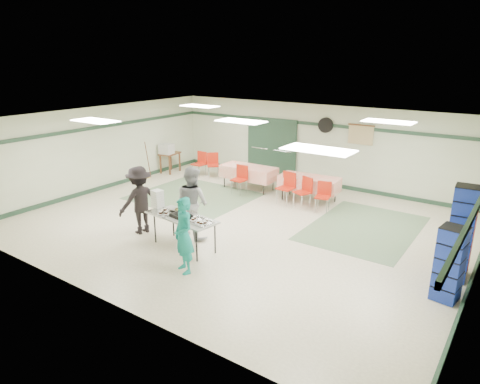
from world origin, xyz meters
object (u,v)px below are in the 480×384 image
Objects in this scene: volunteer_teal at (184,236)px; crate_stack_blue_a at (460,234)px; volunteer_dark at (140,200)px; volunteer_grey at (192,202)px; chair_b at (287,184)px; printer_table at (170,156)px; chair_c at (323,193)px; chair_loose_b at (200,161)px; office_printer at (166,149)px; dining_table_a at (309,183)px; chair_d at (240,176)px; chair_a at (305,189)px; crate_stack_blue_b at (449,264)px; crate_stack_red at (461,239)px; chair_loose_a at (213,162)px; serving_table at (184,219)px; broom at (148,159)px; dining_table_b at (249,172)px.

volunteer_teal is 5.36m from crate_stack_blue_a.
volunteer_grey is at bearing 127.36° from volunteer_dark.
chair_b is 5.40m from printer_table.
chair_c is 5.30m from chair_loose_b.
printer_table is 1.87× the size of office_printer.
dining_table_a is 2.01× the size of chair_d.
crate_stack_blue_b is (4.36, -3.05, 0.16)m from chair_a.
chair_a is 0.98× the size of chair_loose_b.
volunteer_grey is 6.28m from printer_table.
dining_table_a is 5.82m from office_printer.
crate_stack_red is (4.36, -1.80, 0.17)m from chair_a.
chair_loose_a is 0.98× the size of chair_loose_b.
chair_a is at bearing -101.27° from volunteer_grey.
volunteer_grey reaches higher than chair_c.
crate_stack_red is (5.33, 2.30, 0.01)m from serving_table.
crate_stack_blue_a is (6.62, -2.14, 0.40)m from chair_d.
volunteer_dark is 1.90× the size of chair_a.
broom is at bearing -24.76° from volunteer_grey.
chair_a is at bearing -14.46° from dining_table_b.
volunteer_teal is 1.83× the size of printer_table.
chair_d is 1.97× the size of office_printer.
volunteer_teal is at bearing -70.83° from chair_a.
serving_table is 0.92× the size of crate_stack_blue_a.
chair_loose_a is 0.62× the size of crate_stack_red.
chair_loose_b is at bearing 158.78° from chair_loose_a.
broom is (-1.83, -1.43, 0.14)m from chair_loose_a.
crate_stack_red is at bearing 122.25° from volunteer_dark.
crate_stack_blue_a reaches higher than chair_loose_a.
chair_b is (0.65, 3.51, -0.30)m from volunteer_grey.
chair_a is 4.32m from chair_loose_a.
crate_stack_red is 1.09× the size of broom.
office_printer reaches higher than chair_loose_b.
chair_a is at bearing -82.38° from dining_table_a.
crate_stack_blue_a reaches higher than chair_c.
office_printer is at bearing 164.07° from chair_c.
broom is at bearing -102.82° from office_printer.
broom reaches higher than chair_a.
chair_a is 0.94× the size of chair_b.
volunteer_grey is 1.94× the size of chair_loose_b.
broom reaches higher than chair_c.
crate_stack_red is at bearing 59.48° from volunteer_teal.
chair_d is 6.97m from crate_stack_blue_a.
chair_loose_b reaches higher than chair_c.
crate_stack_blue_b reaches higher than dining_table_b.
chair_loose_b is 9.38m from crate_stack_red.
crate_stack_blue_a is 0.95m from crate_stack_blue_b.
chair_d is at bearing -18.43° from printer_table.
serving_table is at bearing -122.65° from chair_c.
office_printer is (-1.31, -0.38, 0.37)m from chair_loose_b.
dining_table_a is 2.20m from dining_table_b.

